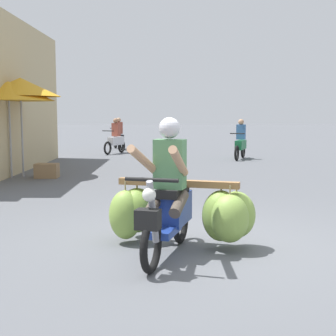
{
  "coord_description": "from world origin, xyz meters",
  "views": [
    {
      "loc": [
        -0.44,
        -5.86,
        1.64
      ],
      "look_at": [
        -0.48,
        0.52,
        0.9
      ],
      "focal_mm": 51.87,
      "sensor_mm": 36.0,
      "label": 1
    }
  ],
  "objects_px": {
    "motorbike_distant_ahead_right": "(119,137)",
    "market_umbrella_further_along": "(9,91)",
    "motorbike_main_loaded": "(180,209)",
    "market_umbrella_near_shop": "(20,87)",
    "produce_crate": "(47,171)",
    "motorbike_distant_far_ahead": "(241,143)",
    "motorbike_distant_ahead_left": "(116,139)"
  },
  "relations": [
    {
      "from": "motorbike_distant_ahead_right",
      "to": "motorbike_distant_far_ahead",
      "type": "distance_m",
      "value": 6.53
    },
    {
      "from": "market_umbrella_further_along",
      "to": "produce_crate",
      "type": "relative_size",
      "value": 4.27
    },
    {
      "from": "motorbike_main_loaded",
      "to": "market_umbrella_near_shop",
      "type": "xyz_separation_m",
      "value": [
        -3.89,
        6.57,
        1.78
      ]
    },
    {
      "from": "motorbike_distant_far_ahead",
      "to": "produce_crate",
      "type": "xyz_separation_m",
      "value": [
        -5.54,
        -4.91,
        -0.39
      ]
    },
    {
      "from": "motorbike_main_loaded",
      "to": "motorbike_distant_ahead_right",
      "type": "height_order",
      "value": "motorbike_main_loaded"
    },
    {
      "from": "motorbike_distant_ahead_right",
      "to": "market_umbrella_further_along",
      "type": "distance_m",
      "value": 9.65
    },
    {
      "from": "motorbike_distant_ahead_right",
      "to": "market_umbrella_near_shop",
      "type": "relative_size",
      "value": 0.62
    },
    {
      "from": "motorbike_distant_ahead_right",
      "to": "motorbike_main_loaded",
      "type": "bearing_deg",
      "value": -81.23
    },
    {
      "from": "motorbike_distant_ahead_right",
      "to": "market_umbrella_near_shop",
      "type": "height_order",
      "value": "market_umbrella_near_shop"
    },
    {
      "from": "motorbike_main_loaded",
      "to": "motorbike_distant_ahead_right",
      "type": "xyz_separation_m",
      "value": [
        -2.42,
        15.7,
        0.09
      ]
    },
    {
      "from": "market_umbrella_near_shop",
      "to": "produce_crate",
      "type": "bearing_deg",
      "value": -21.57
    },
    {
      "from": "motorbike_distant_ahead_left",
      "to": "market_umbrella_further_along",
      "type": "relative_size",
      "value": 0.64
    },
    {
      "from": "market_umbrella_further_along",
      "to": "market_umbrella_near_shop",
      "type": "bearing_deg",
      "value": 46.75
    },
    {
      "from": "motorbike_distant_ahead_left",
      "to": "market_umbrella_further_along",
      "type": "xyz_separation_m",
      "value": [
        -1.8,
        -7.17,
        1.58
      ]
    },
    {
      "from": "motorbike_distant_ahead_right",
      "to": "motorbike_distant_ahead_left",
      "type": "bearing_deg",
      "value": -87.04
    },
    {
      "from": "motorbike_distant_ahead_left",
      "to": "produce_crate",
      "type": "height_order",
      "value": "motorbike_distant_ahead_left"
    },
    {
      "from": "motorbike_main_loaded",
      "to": "market_umbrella_further_along",
      "type": "bearing_deg",
      "value": 123.02
    },
    {
      "from": "motorbike_main_loaded",
      "to": "motorbike_distant_far_ahead",
      "type": "distance_m",
      "value": 11.45
    },
    {
      "from": "motorbike_distant_ahead_left",
      "to": "motorbike_distant_ahead_right",
      "type": "height_order",
      "value": "same"
    },
    {
      "from": "market_umbrella_near_shop",
      "to": "market_umbrella_further_along",
      "type": "xyz_separation_m",
      "value": [
        -0.22,
        -0.24,
        -0.11
      ]
    },
    {
      "from": "market_umbrella_near_shop",
      "to": "market_umbrella_further_along",
      "type": "distance_m",
      "value": 0.34
    },
    {
      "from": "motorbike_main_loaded",
      "to": "market_umbrella_near_shop",
      "type": "distance_m",
      "value": 7.84
    },
    {
      "from": "motorbike_distant_ahead_left",
      "to": "produce_crate",
      "type": "distance_m",
      "value": 7.26
    },
    {
      "from": "motorbike_main_loaded",
      "to": "produce_crate",
      "type": "xyz_separation_m",
      "value": [
        -3.22,
        6.3,
        -0.3
      ]
    },
    {
      "from": "motorbike_distant_ahead_left",
      "to": "motorbike_distant_far_ahead",
      "type": "height_order",
      "value": "same"
    },
    {
      "from": "motorbike_distant_ahead_left",
      "to": "motorbike_main_loaded",
      "type": "bearing_deg",
      "value": -80.3
    },
    {
      "from": "market_umbrella_near_shop",
      "to": "produce_crate",
      "type": "relative_size",
      "value": 4.46
    },
    {
      "from": "motorbike_distant_ahead_left",
      "to": "produce_crate",
      "type": "xyz_separation_m",
      "value": [
        -0.91,
        -7.2,
        -0.39
      ]
    },
    {
      "from": "motorbike_distant_ahead_right",
      "to": "market_umbrella_further_along",
      "type": "bearing_deg",
      "value": -100.23
    },
    {
      "from": "produce_crate",
      "to": "market_umbrella_further_along",
      "type": "bearing_deg",
      "value": 178.3
    },
    {
      "from": "produce_crate",
      "to": "motorbike_distant_ahead_right",
      "type": "bearing_deg",
      "value": 85.16
    },
    {
      "from": "motorbike_distant_far_ahead",
      "to": "market_umbrella_near_shop",
      "type": "height_order",
      "value": "market_umbrella_near_shop"
    }
  ]
}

